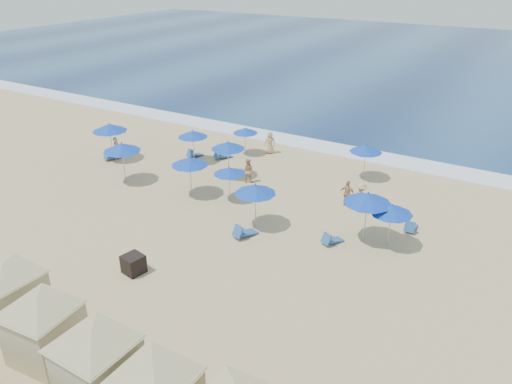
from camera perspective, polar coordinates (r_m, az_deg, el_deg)
ground at (r=25.69m, az=-5.20°, el=-5.47°), size 160.00×160.00×0.00m
ocean at (r=75.00m, az=20.86°, el=13.72°), size 160.00×80.00×0.06m
surf_line at (r=38.03m, az=8.57°, el=4.95°), size 160.00×2.50×0.08m
trash_bin at (r=23.60m, az=-13.83°, el=-8.00°), size 1.02×1.02×0.87m
cabana_0 at (r=21.66m, az=-26.46°, el=-9.54°), size 4.70×4.70×2.95m
cabana_1 at (r=19.41m, az=-23.25°, el=-13.28°), size 4.60×4.60×2.90m
cabana_2 at (r=17.38m, az=-17.82°, el=-17.26°), size 4.72×4.72×2.96m
umbrella_0 at (r=36.26m, az=-16.40°, el=7.09°), size 2.41×2.41×2.74m
umbrella_1 at (r=32.34m, az=-15.10°, el=4.97°), size 2.36×2.36×2.68m
umbrella_2 at (r=34.79m, az=-7.25°, el=6.61°), size 2.08×2.08×2.37m
umbrella_3 at (r=29.67m, az=-7.59°, el=3.49°), size 2.21×2.21×2.52m
umbrella_4 at (r=36.07m, az=-1.23°, el=7.05°), size 1.82×1.82×2.07m
umbrella_5 at (r=32.10m, az=-3.22°, el=5.35°), size 2.18×2.18×2.48m
umbrella_6 at (r=28.99m, az=-3.06°, el=2.44°), size 1.87×1.87×2.13m
umbrella_7 at (r=25.89m, az=-0.07°, el=0.32°), size 2.19×2.19×2.49m
umbrella_8 at (r=32.53m, az=12.47°, el=4.87°), size 2.09×2.09×2.37m
umbrella_9 at (r=24.98m, az=15.27°, el=-1.94°), size 2.07×2.07×2.35m
umbrella_10 at (r=25.06m, az=12.66°, el=-0.70°), size 2.40×2.40×2.73m
beach_chair_0 at (r=36.94m, az=-16.27°, el=3.88°), size 0.86×1.27×0.64m
beach_chair_1 at (r=36.22m, az=-7.15°, el=4.32°), size 0.81×1.33×0.68m
beach_chair_2 at (r=35.78m, az=-3.96°, el=4.23°), size 1.11×1.48×0.74m
beach_chair_3 at (r=25.74m, az=-1.46°, el=-4.63°), size 1.02×1.47×0.74m
beach_chair_4 at (r=25.45m, az=8.55°, el=-5.40°), size 0.98×1.30×0.66m
beach_chair_5 at (r=27.53m, az=17.26°, el=-3.82°), size 0.60×1.23×0.67m
beachgoer_0 at (r=36.40m, az=-15.61°, el=4.74°), size 0.61×0.74×1.74m
beachgoer_1 at (r=31.73m, az=-0.95°, el=2.48°), size 0.91×0.80×1.57m
beachgoer_2 at (r=29.10m, az=10.40°, el=-0.17°), size 0.96×0.48×1.57m
beachgoer_3 at (r=28.85m, az=11.91°, el=-0.50°), size 1.19×0.98×1.61m
beachgoer_4 at (r=36.53m, az=1.62°, el=5.67°), size 0.95×0.91×1.63m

